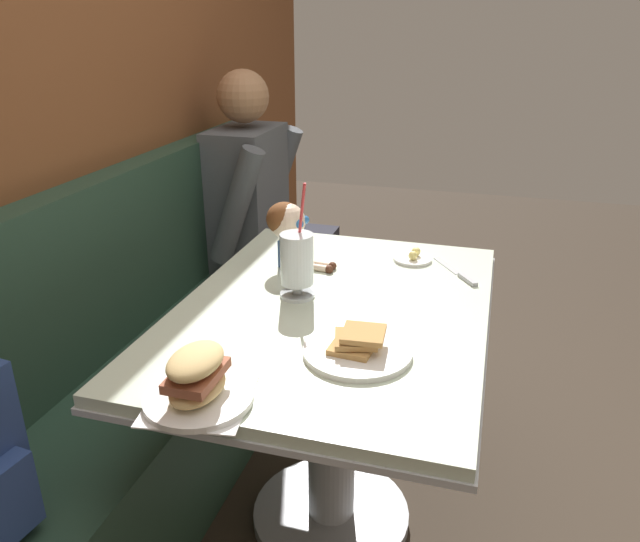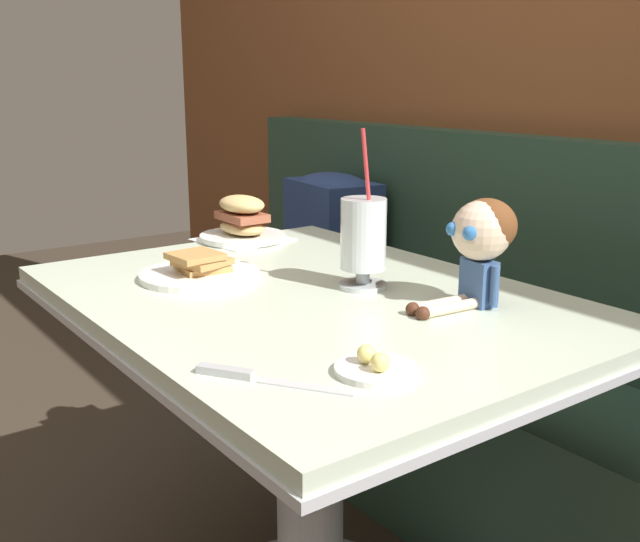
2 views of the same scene
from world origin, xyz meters
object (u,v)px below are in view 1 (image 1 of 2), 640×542
seated_doll (288,225)px  diner_patron (256,197)px  butter_saucer (413,258)px  milkshake_glass (297,262)px  sandwich_plate (197,382)px  butter_knife (462,275)px  toast_plate (357,348)px

seated_doll → diner_patron: 0.78m
butter_saucer → diner_patron: size_ratio=0.15×
milkshake_glass → diner_patron: diner_patron is taller
sandwich_plate → seated_doll: size_ratio=1.03×
seated_doll → diner_patron: (0.67, 0.37, -0.13)m
butter_saucer → butter_knife: size_ratio=0.58×
butter_knife → toast_plate: bearing=159.4°
butter_knife → diner_patron: (0.62, 0.89, -0.00)m
butter_saucer → butter_knife: bearing=-119.9°
butter_knife → sandwich_plate: bearing=150.0°
milkshake_glass → seated_doll: 0.24m
seated_doll → diner_patron: bearing=29.0°
sandwich_plate → seated_doll: 0.75m
butter_saucer → seated_doll: seated_doll is taller
toast_plate → butter_knife: bearing=-20.6°
milkshake_glass → butter_saucer: bearing=-37.0°
milkshake_glass → sandwich_plate: (-0.53, 0.03, -0.05)m
toast_plate → butter_saucer: size_ratio=2.08×
butter_knife → seated_doll: seated_doll is taller
butter_saucer → seated_doll: size_ratio=0.54×
toast_plate → diner_patron: 1.34m
toast_plate → milkshake_glass: bearing=41.4°
toast_plate → milkshake_glass: milkshake_glass is taller
toast_plate → butter_knife: (0.52, -0.20, -0.01)m
butter_knife → seated_doll: bearing=95.4°
milkshake_glass → butter_saucer: (0.35, -0.27, -0.09)m
butter_saucer → seated_doll: 0.41m
milkshake_glass → sandwich_plate: milkshake_glass is taller
butter_knife → butter_saucer: bearing=60.1°
toast_plate → butter_saucer: (0.61, -0.04, -0.01)m
butter_saucer → seated_doll: (-0.14, 0.37, 0.12)m
sandwich_plate → diner_patron: (1.41, 0.44, -0.04)m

